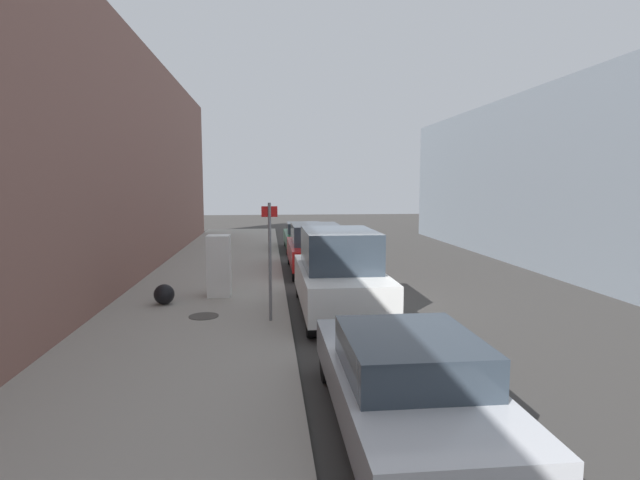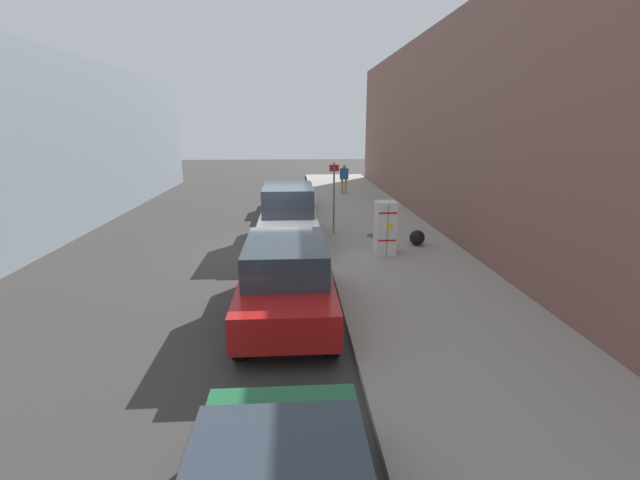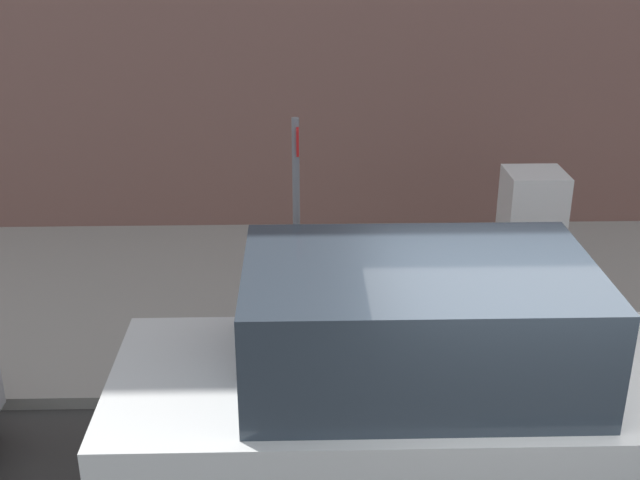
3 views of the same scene
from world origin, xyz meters
name	(u,v)px [view 2 (image 2 of 3)]	position (x,y,z in m)	size (l,w,h in m)	color
ground_plane	(275,251)	(0.00, 0.00, 0.00)	(80.00, 80.00, 0.00)	#383533
sidewalk_slab	(391,247)	(-4.06, 0.00, 0.07)	(4.63, 44.00, 0.13)	#9E998E
building_facade_near	(495,130)	(-7.35, 0.00, 4.02)	(1.95, 39.60, 8.04)	#7F564C
discarded_refrigerator	(385,228)	(-3.61, 0.91, 0.99)	(0.64, 0.68, 1.71)	white
manhole_cover	(376,236)	(-3.78, -1.31, 0.14)	(0.70, 0.70, 0.02)	#47443F
street_sign_post	(334,195)	(-2.20, -1.82, 1.64)	(0.36, 0.07, 2.71)	slate
trash_bag	(417,238)	(-4.95, 0.02, 0.40)	(0.53, 0.53, 0.53)	black
pedestrian_walking_far	(344,177)	(-3.76, -11.64, 1.16)	(0.51, 0.24, 1.76)	#A8934C
parked_sedan_silver	(290,197)	(-0.48, -6.99, 0.72)	(1.84, 4.73, 1.39)	silver
parked_van_white	(289,216)	(-0.48, -0.88, 1.04)	(1.96, 4.90, 2.12)	silver
parked_suv_red	(286,278)	(-0.48, 5.22, 0.92)	(1.98, 4.74, 1.77)	red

